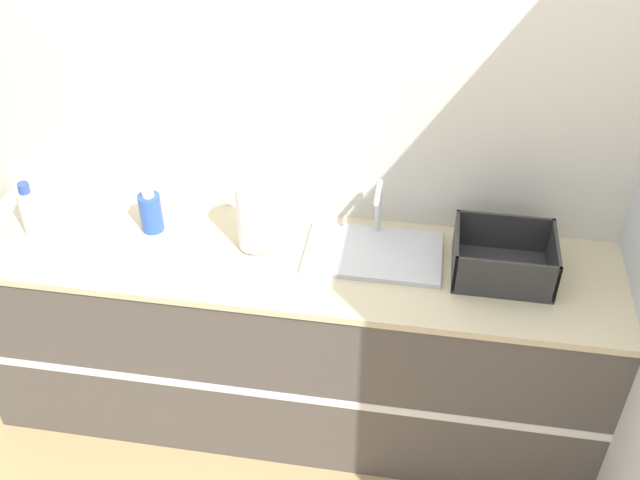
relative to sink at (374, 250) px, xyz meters
The scene contains 8 objects.
ground_plane 1.05m from the sink, 131.82° to the right, with size 12.00×12.00×0.00m, color tan.
wall_back 0.56m from the sink, 141.73° to the left, with size 4.96×0.06×2.60m.
counter_cabinet 0.58m from the sink, 168.09° to the right, with size 2.59×0.62×0.91m.
sink is the anchor object (origin of this frame).
paper_towel_roll 0.48m from the sink, behind, with size 0.13×0.13×0.28m.
dish_rack 0.49m from the sink, ahead, with size 0.37×0.30×0.17m.
bottle_clear 1.37m from the sink, behind, with size 0.08×0.08×0.23m.
bottle_blue 0.90m from the sink, behind, with size 0.09×0.09×0.20m.
Camera 1 is at (0.48, -1.91, 2.74)m, focal length 42.00 mm.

